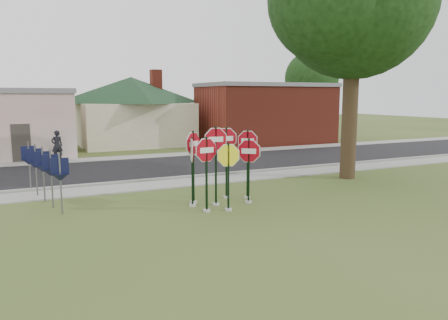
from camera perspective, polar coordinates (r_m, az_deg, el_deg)
name	(u,v)px	position (r m, az deg, el deg)	size (l,w,h in m)	color
ground	(237,215)	(13.96, 1.68, -7.22)	(120.00, 120.00, 0.00)	#384E1D
sidewalk_near	(179,183)	(18.89, -5.92, -3.04)	(60.00, 1.60, 0.06)	gray
road	(150,168)	(23.11, -9.64, -1.04)	(60.00, 7.00, 0.04)	black
sidewalk_far	(131,157)	(27.23, -12.10, 0.33)	(60.00, 1.60, 0.06)	gray
curb	(171,178)	(19.81, -6.89, -2.40)	(60.00, 0.20, 0.14)	gray
stop_sign_center	(216,154)	(14.85, -1.08, 0.82)	(1.09, 0.24, 2.84)	#A7A49D
stop_sign_yellow	(228,168)	(14.20, 0.57, -1.05)	(1.01, 0.27, 2.36)	#A7A49D
stop_sign_left	(206,163)	(14.04, -2.31, -0.45)	(1.07, 0.24, 2.57)	#A7A49D
stop_sign_right	(249,161)	(15.26, 3.26, -0.17)	(0.86, 0.76, 2.41)	#A7A49D
stop_sign_back_right	(226,152)	(15.91, 0.31, 1.06)	(1.02, 0.33, 2.75)	#A7A49D
stop_sign_back_left	(193,156)	(15.20, -4.04, 0.51)	(0.93, 0.64, 2.67)	#A7A49D
stop_sign_far_right	(248,155)	(15.92, 3.10, 0.70)	(0.85, 0.55, 2.65)	#A7A49D
stop_sign_far_left	(192,162)	(14.76, -4.20, -0.23)	(0.31, 1.08, 2.50)	#A7A49D
route_sign_row	(43,168)	(16.68, -22.56, -0.99)	(1.43, 4.63, 2.00)	#59595E
building_house	(131,97)	(34.93, -12.00, 8.02)	(11.60, 11.60, 6.20)	beige
building_brick	(265,113)	(35.48, 5.44, 6.16)	(10.20, 6.20, 4.75)	maroon
bg_tree_right	(312,78)	(47.29, 11.38, 10.43)	(5.60, 5.60, 8.40)	#2F2115
pedestrian	(57,146)	(26.70, -20.98, 1.77)	(0.64, 0.42, 1.75)	black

